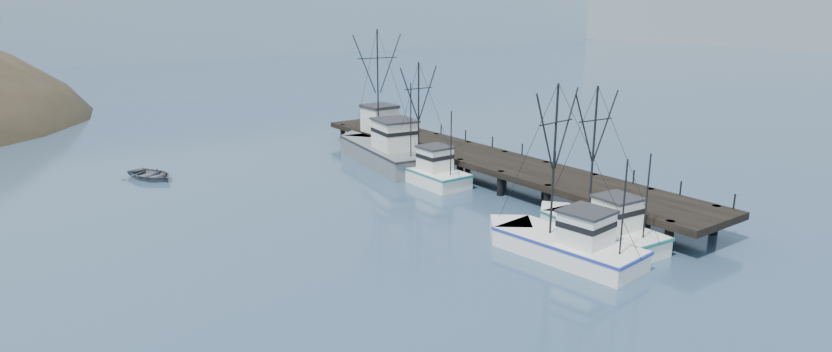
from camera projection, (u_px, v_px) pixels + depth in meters
The scene contains 10 objects.
ground at pixel (487, 274), 36.76m from camera, with size 400.00×400.00×0.00m, color navy.
pier at pixel (483, 159), 56.78m from camera, with size 6.00×44.00×2.00m.
distant_ridge at pixel (90, 60), 174.99m from camera, with size 360.00×40.00×26.00m, color #9EB2C6.
trawler_near at pixel (599, 228), 41.89m from camera, with size 3.90×9.97×10.26m.
trawler_mid at pixel (563, 244), 39.19m from camera, with size 4.60×10.85×10.76m.
trawler_far at pixel (425, 171), 55.89m from camera, with size 3.30×9.99×10.44m.
work_vessel at pixel (385, 151), 61.90m from camera, with size 6.54×15.45×12.89m.
pier_shed at pixel (380, 118), 66.60m from camera, with size 3.00×3.20×2.80m.
pickup_truck at pixel (391, 123), 67.42m from camera, with size 2.46×5.34×1.48m, color silver.
motorboat at pixel (151, 179), 56.72m from camera, with size 3.63×5.08×1.05m, color #54575D.
Camera 1 is at (-23.36, -25.11, 14.92)m, focal length 28.00 mm.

